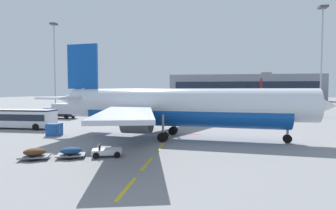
# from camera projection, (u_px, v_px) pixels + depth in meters

# --- Properties ---
(ground) EXTENTS (400.00, 400.00, 0.00)m
(ground) POSITION_uv_depth(u_px,v_px,m) (298.00, 122.00, 51.83)
(ground) COLOR gray
(apron_paint_markings) EXTENTS (8.00, 97.82, 0.01)m
(apron_paint_markings) POSITION_uv_depth(u_px,v_px,m) (183.00, 121.00, 53.53)
(apron_paint_markings) COLOR yellow
(apron_paint_markings) RESTS_ON ground
(airliner_foreground) EXTENTS (34.82, 34.45, 12.20)m
(airliner_foreground) POSITION_uv_depth(u_px,v_px,m) (180.00, 107.00, 33.45)
(airliner_foreground) COLOR silver
(airliner_foreground) RESTS_ON ground
(airliner_mid_left) EXTENTS (26.32, 27.73, 10.15)m
(airliner_mid_left) POSITION_uv_depth(u_px,v_px,m) (109.00, 98.00, 94.12)
(airliner_mid_left) COLOR silver
(airliner_mid_left) RESTS_ON ground
(airliner_far_center) EXTENTS (32.43, 33.50, 12.01)m
(airliner_far_center) POSITION_uv_depth(u_px,v_px,m) (257.00, 95.00, 117.98)
(airliner_far_center) COLOR white
(airliner_far_center) RESTS_ON ground
(apron_shuttle_bus) EXTENTS (12.04, 3.08, 3.00)m
(apron_shuttle_bus) POSITION_uv_depth(u_px,v_px,m) (17.00, 117.00, 42.35)
(apron_shuttle_bus) COLOR silver
(apron_shuttle_bus) RESTS_ON ground
(fuel_service_truck) EXTENTS (7.23, 3.29, 3.14)m
(fuel_service_truck) POSITION_uv_depth(u_px,v_px,m) (62.00, 111.00, 58.13)
(fuel_service_truck) COLOR black
(fuel_service_truck) RESTS_ON ground
(baggage_train) EXTENTS (8.61, 4.19, 1.14)m
(baggage_train) POSITION_uv_depth(u_px,v_px,m) (71.00, 152.00, 23.80)
(baggage_train) COLOR silver
(baggage_train) RESTS_ON ground
(uld_cargo_container) EXTENTS (1.68, 1.64, 1.60)m
(uld_cargo_container) POSITION_uv_depth(u_px,v_px,m) (54.00, 129.00, 35.78)
(uld_cargo_container) COLOR #194C9E
(uld_cargo_container) RESTS_ON ground
(apron_light_mast_near) EXTENTS (1.80, 1.80, 26.24)m
(apron_light_mast_near) POSITION_uv_depth(u_px,v_px,m) (54.00, 57.00, 81.66)
(apron_light_mast_near) COLOR slate
(apron_light_mast_near) RESTS_ON ground
(apron_light_mast_far) EXTENTS (1.80, 1.80, 25.00)m
(apron_light_mast_far) POSITION_uv_depth(u_px,v_px,m) (322.00, 48.00, 61.17)
(apron_light_mast_far) COLOR slate
(apron_light_mast_far) RESTS_ON ground
(terminal_satellite) EXTENTS (86.26, 24.21, 16.80)m
(terminal_satellite) POSITION_uv_depth(u_px,v_px,m) (243.00, 88.00, 163.12)
(terminal_satellite) COLOR gray
(terminal_satellite) RESTS_ON ground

